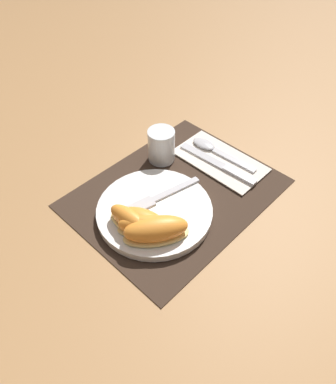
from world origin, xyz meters
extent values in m
plane|color=#A37547|center=(0.00, 0.00, 0.00)|extent=(3.00, 3.00, 0.00)
cube|color=#38281E|center=(0.00, 0.00, 0.00)|extent=(0.42, 0.33, 0.00)
cylinder|color=white|center=(-0.07, -0.01, 0.01)|extent=(0.23, 0.23, 0.02)
cylinder|color=silver|center=(0.06, 0.10, 0.04)|extent=(0.06, 0.06, 0.08)
cylinder|color=yellow|center=(0.06, 0.10, 0.02)|extent=(0.05, 0.05, 0.04)
cube|color=silver|center=(0.15, -0.01, 0.01)|extent=(0.11, 0.21, 0.00)
cube|color=#BCBCC1|center=(0.13, -0.07, 0.01)|extent=(0.02, 0.08, 0.01)
cube|color=#BCBCC1|center=(0.13, 0.03, 0.01)|extent=(0.03, 0.12, 0.01)
cube|color=#BCBCC1|center=(0.16, -0.03, 0.01)|extent=(0.02, 0.12, 0.01)
ellipsoid|color=#BCBCC1|center=(0.16, 0.06, 0.01)|extent=(0.04, 0.06, 0.01)
cube|color=#BCBCC1|center=(-0.01, -0.01, 0.02)|extent=(0.11, 0.04, 0.00)
cube|color=#BCBCC1|center=(-0.10, 0.01, 0.02)|extent=(0.07, 0.04, 0.00)
ellipsoid|color=#F4DB84|center=(-0.14, -0.02, 0.02)|extent=(0.05, 0.11, 0.01)
ellipsoid|color=orange|center=(-0.14, -0.02, 0.04)|extent=(0.04, 0.10, 0.04)
ellipsoid|color=#F4DB84|center=(-0.12, -0.03, 0.02)|extent=(0.08, 0.11, 0.01)
ellipsoid|color=orange|center=(-0.12, -0.03, 0.04)|extent=(0.08, 0.11, 0.04)
ellipsoid|color=#F4DB84|center=(-0.12, -0.05, 0.02)|extent=(0.11, 0.12, 0.01)
ellipsoid|color=orange|center=(-0.12, -0.05, 0.04)|extent=(0.11, 0.12, 0.04)
ellipsoid|color=#F4DB84|center=(-0.12, -0.06, 0.02)|extent=(0.13, 0.12, 0.01)
ellipsoid|color=orange|center=(-0.12, -0.06, 0.04)|extent=(0.13, 0.11, 0.05)
camera|label=1|loc=(-0.41, -0.37, 0.58)|focal=35.00mm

